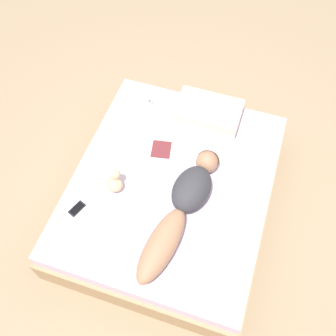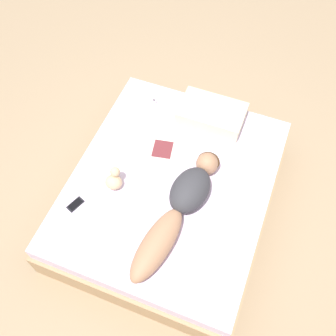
% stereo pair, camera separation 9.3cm
% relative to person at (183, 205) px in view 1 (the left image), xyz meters
% --- Properties ---
extents(ground_plane, '(12.00, 12.00, 0.00)m').
position_rel_person_xyz_m(ground_plane, '(-0.17, 0.24, -0.57)').
color(ground_plane, '#9E8466').
extents(bed, '(1.73, 2.06, 0.47)m').
position_rel_person_xyz_m(bed, '(-0.17, 0.24, -0.34)').
color(bed, tan).
rests_on(bed, ground_plane).
extents(person, '(0.43, 1.31, 0.23)m').
position_rel_person_xyz_m(person, '(0.00, 0.00, 0.00)').
color(person, '#A37556').
rests_on(person, bed).
extents(open_magazine, '(0.57, 0.37, 0.01)m').
position_rel_person_xyz_m(open_magazine, '(-0.49, 0.49, -0.10)').
color(open_magazine, silver).
rests_on(open_magazine, bed).
extents(coffee_mug, '(0.12, 0.08, 0.08)m').
position_rel_person_xyz_m(coffee_mug, '(-0.70, 1.01, -0.06)').
color(coffee_mug, white).
rests_on(coffee_mug, bed).
extents(cell_phone, '(0.12, 0.16, 0.01)m').
position_rel_person_xyz_m(cell_phone, '(-0.83, -0.26, -0.10)').
color(cell_phone, black).
rests_on(cell_phone, bed).
extents(plush_toy, '(0.15, 0.16, 0.19)m').
position_rel_person_xyz_m(plush_toy, '(-0.61, 0.03, -0.02)').
color(plush_toy, '#D1B289').
rests_on(plush_toy, bed).
extents(pillow, '(0.60, 0.38, 0.16)m').
position_rel_person_xyz_m(pillow, '(-0.06, 1.01, -0.02)').
color(pillow, beige).
rests_on(pillow, bed).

